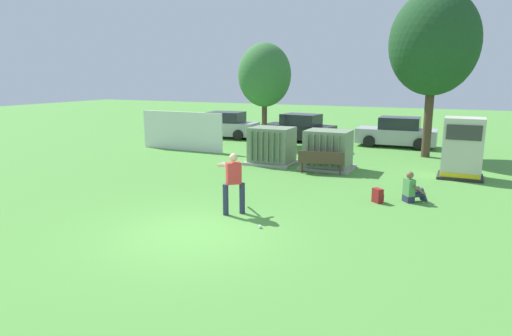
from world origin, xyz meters
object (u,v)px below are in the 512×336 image
Objects in this scene: transformer_west at (272,146)px; parked_car_leftmost at (225,126)px; transformer_mid_west at (328,150)px; parked_car_left_of_center at (299,129)px; generator_enclosure at (462,148)px; backpack at (378,196)px; sports_ball at (260,226)px; parked_car_right_of_center at (397,133)px; seated_spectator at (412,190)px; park_bench at (321,161)px; batter at (233,180)px.

transformer_west is 8.98m from parked_car_leftmost.
transformer_mid_west is 8.03m from parked_car_left_of_center.
transformer_mid_west is 5.11m from generator_enclosure.
backpack is 13.16m from parked_car_left_of_center.
transformer_west is 7.21m from parked_car_left_of_center.
backpack is at bearing -43.78° from parked_car_leftmost.
transformer_west is at bearing -176.24° from generator_enclosure.
transformer_mid_west is at bearing 93.76° from sports_ball.
parked_car_leftmost is at bearing 121.91° from sports_ball.
sports_ball is 0.02× the size of parked_car_right_of_center.
parked_car_right_of_center is at bearing 95.15° from backpack.
sports_ball is (0.52, -7.97, -0.74)m from transformer_mid_west.
seated_spectator reaches higher than backpack.
transformer_west is 7.33m from seated_spectator.
parked_car_leftmost is (-13.64, 6.14, -0.38)m from generator_enclosure.
park_bench is 4.58m from seated_spectator.
generator_enclosure is 14.96m from parked_car_leftmost.
transformer_west is 8.60m from parked_car_right_of_center.
parked_car_leftmost is at bearing -175.53° from parked_car_right_of_center.
parked_car_leftmost and parked_car_left_of_center have the same top height.
backpack is at bearing -115.21° from generator_enclosure.
transformer_west is at bearing 149.22° from seated_spectator.
transformer_west is 2.79m from park_bench.
sports_ball is 15.48m from parked_car_right_of_center.
transformer_mid_west and parked_car_leftmost have the same top height.
parked_car_right_of_center reaches higher than park_bench.
batter reaches higher than transformer_west.
backpack is (-0.93, -0.53, -0.16)m from seated_spectator.
park_bench is 20.48× the size of sports_ball.
transformer_west and parked_car_right_of_center have the same top height.
batter is 4.59m from backpack.
batter is at bearing 145.85° from sports_ball.
transformer_west is 8.56m from sports_ball.
park_bench is (2.57, -1.07, -0.25)m from transformer_west.
generator_enclosure is 4.51m from seated_spectator.
transformer_west is 0.48× the size of parked_car_leftmost.
transformer_west and transformer_mid_west have the same top height.
parked_car_leftmost is at bearing 132.26° from transformer_west.
batter reaches higher than park_bench.
backpack is (2.82, -4.29, -0.57)m from transformer_mid_west.
parked_car_leftmost is at bearing 119.79° from batter.
batter is 1.72m from sports_ball.
park_bench is 0.42× the size of parked_car_left_of_center.
parked_car_leftmost is (-8.57, 6.63, -0.04)m from transformer_mid_west.
transformer_west is 7.39m from batter.
generator_enclosure reaches higher than parked_car_leftmost.
park_bench is 6.13m from batter.
parked_car_left_of_center is (4.79, 0.46, 0.00)m from parked_car_leftmost.
transformer_mid_west is 4.77× the size of backpack.
seated_spectator reaches higher than sports_ball.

